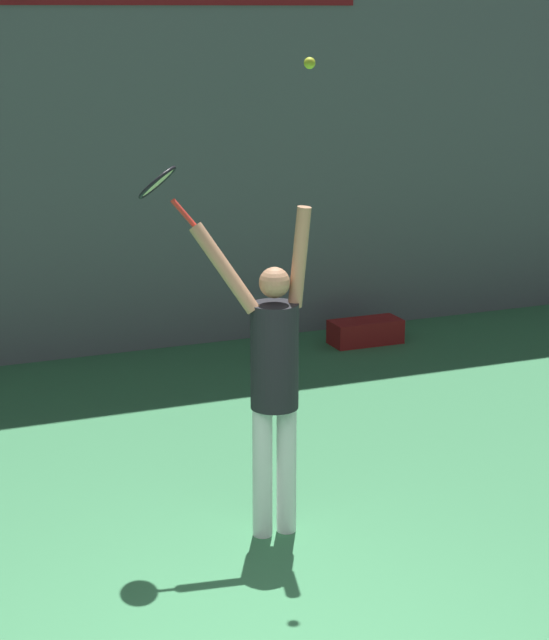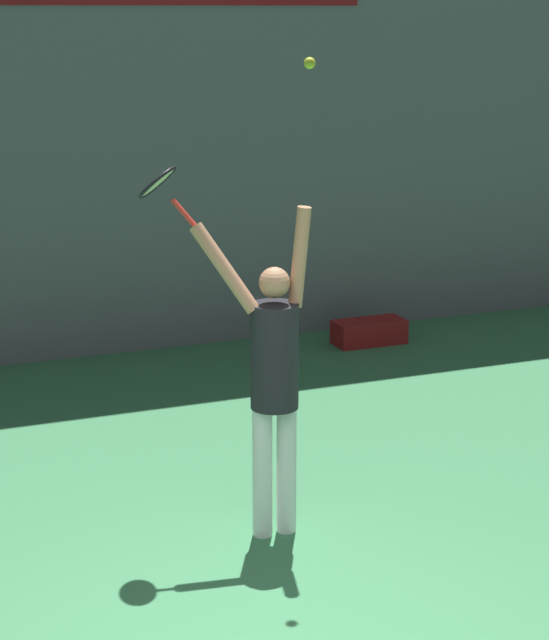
% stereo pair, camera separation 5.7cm
% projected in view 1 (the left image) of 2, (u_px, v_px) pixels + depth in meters
% --- Properties ---
extents(back_wall, '(18.00, 0.10, 5.00)m').
position_uv_depth(back_wall, '(19.00, 105.00, 10.79)').
color(back_wall, slate).
rests_on(back_wall, ground_plane).
extents(tennis_player, '(0.74, 0.46, 2.18)m').
position_uv_depth(tennis_player, '(273.00, 374.00, 7.40)').
color(tennis_player, white).
rests_on(tennis_player, ground_plane).
extents(tennis_racket, '(0.40, 0.39, 0.39)m').
position_uv_depth(tennis_racket, '(160.00, 185.00, 7.19)').
color(tennis_racket, red).
extents(tennis_ball, '(0.07, 0.07, 0.07)m').
position_uv_depth(tennis_ball, '(310.00, 63.00, 6.94)').
color(tennis_ball, '#CCDB2D').
extents(water_bottle, '(0.08, 0.08, 0.31)m').
position_uv_depth(water_bottle, '(262.00, 348.00, 11.38)').
color(water_bottle, '#262628').
rests_on(water_bottle, ground_plane).
extents(equipment_bag, '(0.74, 0.34, 0.25)m').
position_uv_depth(equipment_bag, '(365.00, 332.00, 12.02)').
color(equipment_bag, maroon).
rests_on(equipment_bag, ground_plane).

